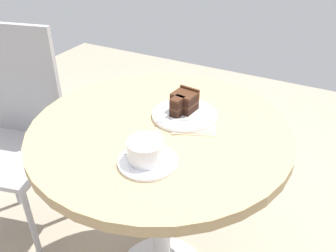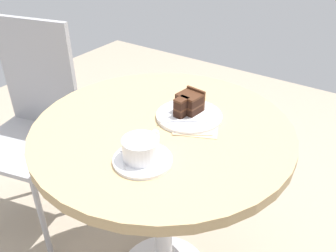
{
  "view_description": "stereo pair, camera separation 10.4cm",
  "coord_description": "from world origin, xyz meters",
  "px_view_note": "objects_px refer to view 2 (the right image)",
  "views": [
    {
      "loc": [
        -0.83,
        -0.46,
        1.34
      ],
      "look_at": [
        -0.04,
        -0.05,
        0.78
      ],
      "focal_mm": 38.0,
      "sensor_mm": 36.0,
      "label": 1
    },
    {
      "loc": [
        -0.77,
        -0.55,
        1.34
      ],
      "look_at": [
        -0.04,
        -0.05,
        0.78
      ],
      "focal_mm": 38.0,
      "sensor_mm": 36.0,
      "label": 2
    }
  ],
  "objects_px": {
    "cafe_chair": "(33,114)",
    "saucer": "(143,160)",
    "cake_plate": "(189,116)",
    "cake_slice": "(189,103)",
    "coffee_cup": "(141,148)",
    "teaspoon": "(123,155)",
    "napkin": "(195,125)",
    "fork": "(178,121)"
  },
  "relations": [
    {
      "from": "cafe_chair",
      "to": "saucer",
      "type": "bearing_deg",
      "value": -27.53
    },
    {
      "from": "saucer",
      "to": "cake_plate",
      "type": "xyz_separation_m",
      "value": [
        0.27,
        0.02,
        0.0
      ]
    },
    {
      "from": "saucer",
      "to": "cake_slice",
      "type": "distance_m",
      "value": 0.29
    },
    {
      "from": "coffee_cup",
      "to": "teaspoon",
      "type": "xyz_separation_m",
      "value": [
        -0.02,
        0.05,
        -0.03
      ]
    },
    {
      "from": "napkin",
      "to": "cake_slice",
      "type": "bearing_deg",
      "value": 48.29
    },
    {
      "from": "napkin",
      "to": "coffee_cup",
      "type": "bearing_deg",
      "value": 172.73
    },
    {
      "from": "cake_slice",
      "to": "fork",
      "type": "distance_m",
      "value": 0.08
    },
    {
      "from": "cake_slice",
      "to": "cafe_chair",
      "type": "height_order",
      "value": "cafe_chair"
    },
    {
      "from": "cake_plate",
      "to": "napkin",
      "type": "height_order",
      "value": "cake_plate"
    },
    {
      "from": "teaspoon",
      "to": "fork",
      "type": "relative_size",
      "value": 0.59
    },
    {
      "from": "coffee_cup",
      "to": "napkin",
      "type": "distance_m",
      "value": 0.24
    },
    {
      "from": "cafe_chair",
      "to": "teaspoon",
      "type": "bearing_deg",
      "value": -29.89
    },
    {
      "from": "saucer",
      "to": "teaspoon",
      "type": "relative_size",
      "value": 2.04
    },
    {
      "from": "cake_plate",
      "to": "fork",
      "type": "xyz_separation_m",
      "value": [
        -0.06,
        0.01,
        0.01
      ]
    },
    {
      "from": "teaspoon",
      "to": "napkin",
      "type": "bearing_deg",
      "value": -60.18
    },
    {
      "from": "saucer",
      "to": "napkin",
      "type": "xyz_separation_m",
      "value": [
        0.24,
        -0.02,
        -0.0
      ]
    },
    {
      "from": "fork",
      "to": "cake_slice",
      "type": "bearing_deg",
      "value": -117.64
    },
    {
      "from": "saucer",
      "to": "cake_plate",
      "type": "height_order",
      "value": "cake_plate"
    },
    {
      "from": "cake_plate",
      "to": "cake_slice",
      "type": "distance_m",
      "value": 0.04
    },
    {
      "from": "cake_plate",
      "to": "fork",
      "type": "distance_m",
      "value": 0.06
    },
    {
      "from": "cafe_chair",
      "to": "coffee_cup",
      "type": "bearing_deg",
      "value": -27.35
    },
    {
      "from": "teaspoon",
      "to": "cake_plate",
      "type": "xyz_separation_m",
      "value": [
        0.29,
        -0.03,
        -0.01
      ]
    },
    {
      "from": "cafe_chair",
      "to": "napkin",
      "type": "bearing_deg",
      "value": -9.8
    },
    {
      "from": "cake_plate",
      "to": "napkin",
      "type": "relative_size",
      "value": 1.15
    },
    {
      "from": "teaspoon",
      "to": "napkin",
      "type": "height_order",
      "value": "teaspoon"
    },
    {
      "from": "cake_slice",
      "to": "coffee_cup",
      "type": "bearing_deg",
      "value": -175.17
    },
    {
      "from": "saucer",
      "to": "cake_slice",
      "type": "bearing_deg",
      "value": 6.04
    },
    {
      "from": "teaspoon",
      "to": "cake_slice",
      "type": "relative_size",
      "value": 0.75
    },
    {
      "from": "fork",
      "to": "cafe_chair",
      "type": "xyz_separation_m",
      "value": [
        -0.04,
        0.73,
        -0.2
      ]
    },
    {
      "from": "saucer",
      "to": "coffee_cup",
      "type": "distance_m",
      "value": 0.04
    },
    {
      "from": "teaspoon",
      "to": "saucer",
      "type": "bearing_deg",
      "value": -114.12
    },
    {
      "from": "cake_plate",
      "to": "fork",
      "type": "relative_size",
      "value": 1.59
    },
    {
      "from": "cake_slice",
      "to": "fork",
      "type": "xyz_separation_m",
      "value": [
        -0.07,
        -0.01,
        -0.03
      ]
    },
    {
      "from": "teaspoon",
      "to": "cake_plate",
      "type": "bearing_deg",
      "value": -50.48
    },
    {
      "from": "cake_plate",
      "to": "fork",
      "type": "height_order",
      "value": "fork"
    },
    {
      "from": "cake_plate",
      "to": "coffee_cup",
      "type": "bearing_deg",
      "value": -177.48
    },
    {
      "from": "teaspoon",
      "to": "cake_slice",
      "type": "distance_m",
      "value": 0.31
    },
    {
      "from": "saucer",
      "to": "fork",
      "type": "xyz_separation_m",
      "value": [
        0.21,
        0.02,
        0.01
      ]
    },
    {
      "from": "coffee_cup",
      "to": "cake_slice",
      "type": "xyz_separation_m",
      "value": [
        0.28,
        0.02,
        0.0
      ]
    },
    {
      "from": "coffee_cup",
      "to": "fork",
      "type": "bearing_deg",
      "value": 5.07
    },
    {
      "from": "teaspoon",
      "to": "cake_slice",
      "type": "xyz_separation_m",
      "value": [
        0.3,
        -0.02,
        0.03
      ]
    },
    {
      "from": "coffee_cup",
      "to": "fork",
      "type": "xyz_separation_m",
      "value": [
        0.21,
        0.02,
        -0.02
      ]
    }
  ]
}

